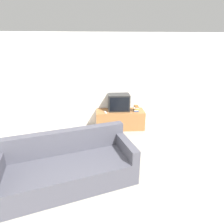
# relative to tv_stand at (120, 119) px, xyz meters

# --- Properties ---
(ground_plane) EXTENTS (14.00, 14.00, 0.00)m
(ground_plane) POSITION_rel_tv_stand_xyz_m (-0.51, -2.72, -0.26)
(ground_plane) COLOR #9E998E
(wall_back) EXTENTS (9.00, 0.06, 2.60)m
(wall_back) POSITION_rel_tv_stand_xyz_m (-0.51, 0.31, 1.04)
(wall_back) COLOR white
(wall_back) RESTS_ON ground_plane
(tv_stand) EXTENTS (1.36, 0.53, 0.53)m
(tv_stand) POSITION_rel_tv_stand_xyz_m (0.00, 0.00, 0.00)
(tv_stand) COLOR #9E6638
(tv_stand) RESTS_ON ground_plane
(television) EXTENTS (0.60, 0.41, 0.47)m
(television) POSITION_rel_tv_stand_xyz_m (-0.04, 0.06, 0.50)
(television) COLOR black
(television) RESTS_ON tv_stand
(couch) EXTENTS (2.35, 1.46, 0.84)m
(couch) POSITION_rel_tv_stand_xyz_m (-1.10, -2.13, 0.01)
(couch) COLOR #474751
(couch) RESTS_ON ground_plane
(book_stack) EXTENTS (0.15, 0.21, 0.16)m
(book_stack) POSITION_rel_tv_stand_xyz_m (0.44, -0.05, 0.35)
(book_stack) COLOR #23478E
(book_stack) RESTS_ON tv_stand
(remote_on_stand) EXTENTS (0.08, 0.15, 0.02)m
(remote_on_stand) POSITION_rel_tv_stand_xyz_m (-0.42, -0.14, 0.28)
(remote_on_stand) COLOR #B7B7B7
(remote_on_stand) RESTS_ON tv_stand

